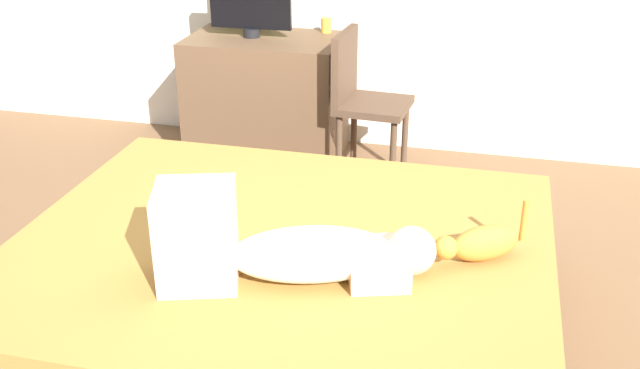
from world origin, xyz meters
TOP-DOWN VIEW (x-y plane):
  - ground_plane at (0.00, 0.00)m, footprint 16.00×16.00m
  - bed at (-0.12, 0.12)m, footprint 2.04×1.72m
  - person_lying at (-0.04, -0.11)m, footprint 0.93×0.50m
  - cat at (0.60, 0.16)m, footprint 0.31×0.24m
  - desk at (-0.74, 1.88)m, footprint 0.90×0.56m
  - tv_monitor at (-0.81, 1.88)m, footprint 0.48×0.10m
  - cup at (-0.42, 2.10)m, footprint 0.06×0.06m
  - chair_by_desk at (-0.11, 1.66)m, footprint 0.41×0.41m

SIDE VIEW (x-z plane):
  - ground_plane at x=0.00m, z-range 0.00..0.00m
  - bed at x=-0.12m, z-range 0.00..0.43m
  - desk at x=-0.74m, z-range 0.00..0.74m
  - cat at x=0.60m, z-range 0.40..0.61m
  - chair_by_desk at x=-0.11m, z-range 0.08..0.94m
  - person_lying at x=-0.04m, z-range 0.38..0.72m
  - cup at x=-0.42m, z-range 0.74..0.83m
  - tv_monitor at x=-0.81m, z-range 0.75..1.10m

